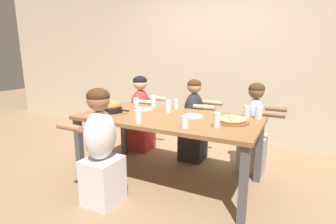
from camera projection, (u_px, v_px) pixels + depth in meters
name	position (u px, v px, depth m)	size (l,w,h in m)	color
ground_plane	(168.00, 179.00, 3.08)	(18.00, 18.00, 0.00)	#896B4C
restaurant_back_panel	(218.00, 43.00, 4.27)	(10.00, 0.06, 3.20)	beige
dining_table	(168.00, 123.00, 2.92)	(1.99, 0.98, 0.76)	brown
pizza_board_main	(232.00, 120.00, 2.65)	(0.34, 0.34, 0.05)	brown
skillet_bowl	(111.00, 107.00, 3.10)	(0.40, 0.27, 0.15)	black
empty_plate_a	(145.00, 109.00, 3.26)	(0.20, 0.20, 0.02)	white
empty_plate_b	(193.00, 116.00, 2.89)	(0.23, 0.23, 0.02)	white
drinking_glass_a	(185.00, 123.00, 2.46)	(0.08, 0.08, 0.11)	silver
drinking_glass_b	(259.00, 113.00, 2.79)	(0.08, 0.08, 0.13)	silver
drinking_glass_c	(139.00, 117.00, 2.62)	(0.08, 0.08, 0.13)	silver
drinking_glass_d	(247.00, 112.00, 2.83)	(0.07, 0.07, 0.14)	silver
drinking_glass_e	(153.00, 101.00, 3.42)	(0.06, 0.06, 0.15)	silver
drinking_glass_f	(217.00, 121.00, 2.46)	(0.06, 0.06, 0.14)	silver
drinking_glass_g	(168.00, 107.00, 3.08)	(0.07, 0.07, 0.15)	silver
drinking_glass_h	(136.00, 103.00, 3.38)	(0.07, 0.07, 0.12)	silver
drinking_glass_i	(176.00, 104.00, 3.26)	(0.06, 0.06, 0.13)	silver
diner_far_center	(194.00, 124.00, 3.57)	(0.51, 0.40, 1.11)	#232328
diner_near_midleft	(101.00, 151.00, 2.50)	(0.51, 0.40, 1.14)	silver
diner_far_right	(254.00, 132.00, 3.22)	(0.51, 0.40, 1.11)	#99999E
diner_far_left	(141.00, 116.00, 3.94)	(0.51, 0.40, 1.13)	#B22D2D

